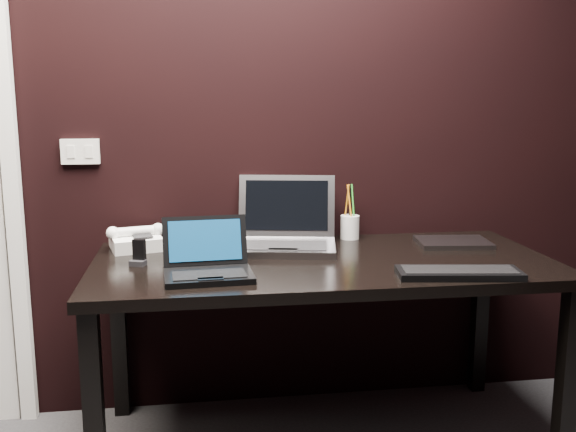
{
  "coord_description": "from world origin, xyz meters",
  "views": [
    {
      "loc": [
        -0.17,
        -0.88,
        1.33
      ],
      "look_at": [
        0.16,
        1.35,
        0.92
      ],
      "focal_mm": 40.0,
      "sensor_mm": 36.0,
      "label": 1
    }
  ],
  "objects": [
    {
      "name": "wall_back",
      "position": [
        0.0,
        1.8,
        1.3
      ],
      "size": [
        4.0,
        0.0,
        4.0
      ],
      "primitive_type": "plane",
      "rotation": [
        1.57,
        0.0,
        0.0
      ],
      "color": "black",
      "rests_on": "ground"
    },
    {
      "name": "desk",
      "position": [
        0.3,
        1.4,
        0.66
      ],
      "size": [
        1.7,
        0.8,
        0.74
      ],
      "color": "black",
      "rests_on": "ground"
    },
    {
      "name": "ext_keyboard",
      "position": [
        0.7,
        1.1,
        0.75
      ],
      "size": [
        0.43,
        0.2,
        0.03
      ],
      "color": "black",
      "rests_on": "desk"
    },
    {
      "name": "netbook",
      "position": [
        -0.13,
        1.23,
        0.78
      ],
      "size": [
        0.31,
        0.28,
        0.19
      ],
      "color": "black",
      "rests_on": "desk"
    },
    {
      "name": "mobile_phone",
      "position": [
        -0.37,
        1.41,
        0.77
      ],
      "size": [
        0.06,
        0.06,
        0.09
      ],
      "color": "black",
      "rests_on": "desk"
    },
    {
      "name": "silver_laptop",
      "position": [
        0.18,
        1.6,
        0.79
      ],
      "size": [
        0.46,
        0.43,
        0.28
      ],
      "color": "gray",
      "rests_on": "desk"
    },
    {
      "name": "pen_cup",
      "position": [
        0.48,
        1.73,
        0.79
      ],
      "size": [
        0.08,
        0.08,
        0.23
      ],
      "color": "silver",
      "rests_on": "desk"
    },
    {
      "name": "wall_switch",
      "position": [
        -0.62,
        1.79,
        1.12
      ],
      "size": [
        0.15,
        0.02,
        0.1
      ],
      "color": "silver",
      "rests_on": "wall_back"
    },
    {
      "name": "desk_phone",
      "position": [
        -0.41,
        1.65,
        0.78
      ],
      "size": [
        0.23,
        0.21,
        0.11
      ],
      "color": "white",
      "rests_on": "desk"
    },
    {
      "name": "closed_laptop",
      "position": [
        0.87,
        1.55,
        0.75
      ],
      "size": [
        0.31,
        0.24,
        0.02
      ],
      "color": "gray",
      "rests_on": "desk"
    }
  ]
}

